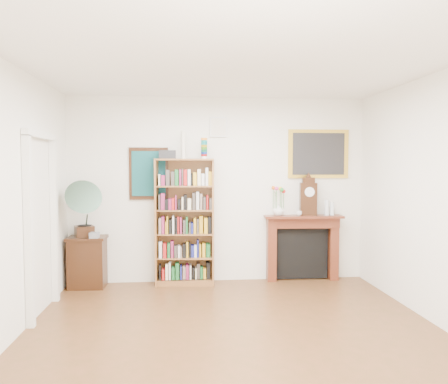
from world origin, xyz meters
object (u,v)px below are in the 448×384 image
teacup (299,213)px  bottle_left (327,207)px  bookshelf (185,215)px  mantel_clock (308,197)px  cd_stack (94,235)px  side_cabinet (87,262)px  fireplace (302,242)px  bottle_right (332,209)px  flower_vase (278,210)px  gramophone (82,205)px

teacup → bottle_left: (0.44, 0.03, 0.08)m
bookshelf → mantel_clock: bearing=6.2°
cd_stack → bottle_left: 3.47m
bookshelf → teacup: (1.72, -0.01, 0.00)m
side_cabinet → fireplace: fireplace is taller
side_cabinet → bottle_right: size_ratio=3.72×
mantel_clock → bottle_left: mantel_clock is taller
mantel_clock → flower_vase: 0.50m
gramophone → flower_vase: size_ratio=4.79×
mantel_clock → bottle_left: 0.33m
gramophone → bottle_left: gramophone is taller
teacup → bottle_left: 0.45m
bookshelf → bottle_right: 2.25m
fireplace → bottle_left: (0.36, -0.07, 0.54)m
teacup → gramophone: bearing=-177.3°
fireplace → teacup: 0.48m
teacup → cd_stack: bearing=-176.8°
side_cabinet → gramophone: 0.84m
flower_vase → teacup: flower_vase is taller
gramophone → cd_stack: gramophone is taller
flower_vase → bottle_left: 0.75m
bottle_left → gramophone: bearing=-177.2°
bottle_right → fireplace: bearing=172.2°
mantel_clock → bottle_left: size_ratio=2.41×
fireplace → cd_stack: bearing=-172.6°
cd_stack → flower_vase: (2.70, 0.23, 0.31)m
bottle_right → gramophone: bearing=-177.2°
bookshelf → bottle_right: (2.25, 0.02, 0.06)m
cd_stack → bottle_right: bearing=3.2°
fireplace → teacup: bearing=-129.7°
flower_vase → bottle_right: bearing=-2.1°
bookshelf → teacup: 1.72m
bookshelf → fireplace: bookshelf is taller
fireplace → flower_vase: (-0.39, -0.03, 0.51)m
mantel_clock → bottle_left: (0.28, -0.03, -0.16)m
bottle_right → side_cabinet: bearing=-179.0°
cd_stack → mantel_clock: (3.16, 0.22, 0.50)m
teacup → fireplace: bearing=47.8°
gramophone → mantel_clock: 3.34m
mantel_clock → bottle_right: mantel_clock is taller
bottle_right → teacup: bearing=-176.6°
side_cabinet → bottle_right: (3.66, 0.07, 0.74)m
cd_stack → gramophone: bearing=174.5°
bookshelf → flower_vase: size_ratio=12.55×
mantel_clock → bottle_left: bearing=1.6°
gramophone → flower_vase: (2.87, 0.21, -0.11)m
bottle_right → bookshelf: bearing=-179.4°
bookshelf → bottle_right: size_ratio=10.76×
side_cabinet → fireplace: bearing=3.3°
fireplace → gramophone: 3.33m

